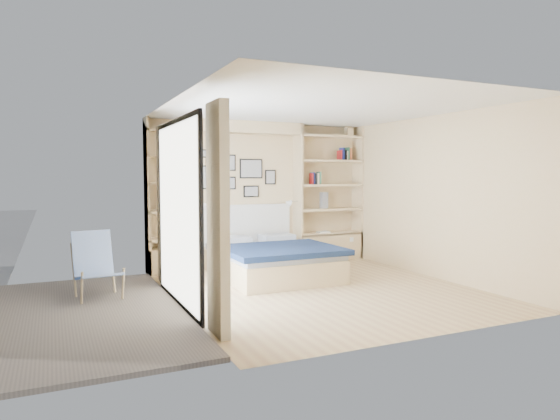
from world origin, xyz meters
name	(u,v)px	position (x,y,z in m)	size (l,w,h in m)	color
ground	(320,289)	(0.00, 0.00, 0.00)	(4.50, 4.50, 0.00)	tan
room_shell	(253,207)	(-0.39, 1.52, 1.08)	(4.50, 4.50, 4.50)	#D5B587
bed	(271,259)	(-0.26, 1.09, 0.27)	(1.70, 2.21, 1.07)	tan
photo_gallery	(235,174)	(-0.45, 2.22, 1.60)	(1.48, 0.02, 0.82)	black
reading_lamps	(248,203)	(-0.30, 2.00, 1.10)	(1.92, 0.12, 0.15)	silver
shelf_decor	(318,169)	(1.11, 2.07, 1.69)	(3.58, 0.23, 2.03)	#A51E1E
deck	(31,321)	(-3.60, 0.00, 0.00)	(3.20, 4.00, 0.05)	#776658
deck_chair	(96,265)	(-2.86, 0.83, 0.42)	(0.60, 0.91, 0.87)	tan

